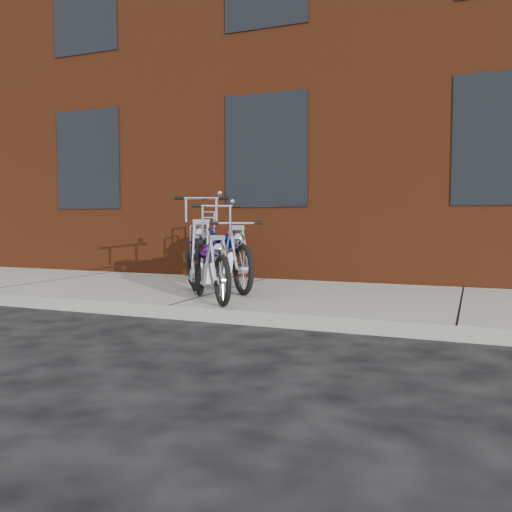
% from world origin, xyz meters
% --- Properties ---
extents(ground, '(120.00, 120.00, 0.00)m').
position_xyz_m(ground, '(0.00, 0.00, 0.00)').
color(ground, black).
rests_on(ground, ground).
extents(sidewalk, '(22.00, 3.00, 0.15)m').
position_xyz_m(sidewalk, '(0.00, 1.50, 0.07)').
color(sidewalk, '#A3A3A3').
rests_on(sidewalk, ground).
extents(building_brick, '(22.00, 10.00, 8.00)m').
position_xyz_m(building_brick, '(0.00, 8.00, 4.00)').
color(building_brick, '#632811').
rests_on(building_brick, ground).
extents(chopper_purple, '(1.38, 1.57, 1.12)m').
position_xyz_m(chopper_purple, '(0.10, 0.73, 0.51)').
color(chopper_purple, black).
rests_on(chopper_purple, sidewalk).
extents(chopper_blue, '(1.63, 1.71, 0.98)m').
position_xyz_m(chopper_blue, '(-0.14, 1.68, 0.56)').
color(chopper_blue, black).
rests_on(chopper_blue, sidewalk).
extents(chopper_third, '(1.07, 2.30, 1.25)m').
position_xyz_m(chopper_third, '(-0.40, 1.68, 0.59)').
color(chopper_third, black).
rests_on(chopper_third, sidewalk).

